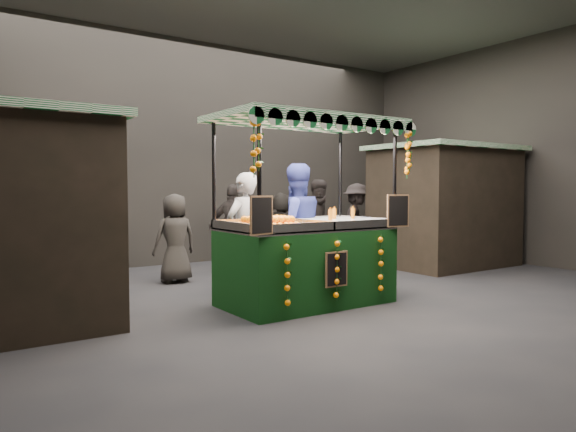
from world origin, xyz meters
TOP-DOWN VIEW (x-y plane):
  - ground at (0.00, 0.00)m, footprint 12.00×12.00m
  - market_hall at (0.00, 0.00)m, footprint 12.10×10.10m
  - neighbour_stall_right at (4.40, 1.50)m, footprint 3.00×2.20m
  - juice_stall at (-0.38, 0.04)m, footprint 2.78×1.63m
  - vendor_grey at (-0.79, 1.21)m, footprint 0.82×0.67m
  - vendor_blue at (-0.01, 0.90)m, footprint 1.13×0.95m
  - shopper_1 at (1.98, 2.77)m, footprint 1.01×0.84m
  - shopper_2 at (0.25, 3.45)m, footprint 1.08×0.99m
  - shopper_3 at (3.25, 3.05)m, footprint 1.29×1.30m
  - shopper_4 at (-1.29, 2.81)m, footprint 0.79×0.52m
  - shopper_5 at (1.77, 3.96)m, footprint 1.15×1.51m

SIDE VIEW (x-z plane):
  - ground at x=0.00m, z-range 0.00..0.00m
  - shopper_4 at x=-1.29m, z-range 0.00..1.59m
  - shopper_5 at x=1.77m, z-range 0.00..1.59m
  - juice_stall at x=-0.38m, z-range -0.51..2.18m
  - shopper_2 at x=0.25m, z-range 0.00..1.77m
  - shopper_3 at x=3.25m, z-range 0.00..1.80m
  - shopper_1 at x=1.98m, z-range 0.00..1.87m
  - vendor_grey at x=-0.79m, z-range 0.00..1.93m
  - vendor_blue at x=-0.01m, z-range 0.00..2.08m
  - neighbour_stall_right at x=4.40m, z-range 0.01..2.61m
  - market_hall at x=0.00m, z-range 0.86..5.91m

